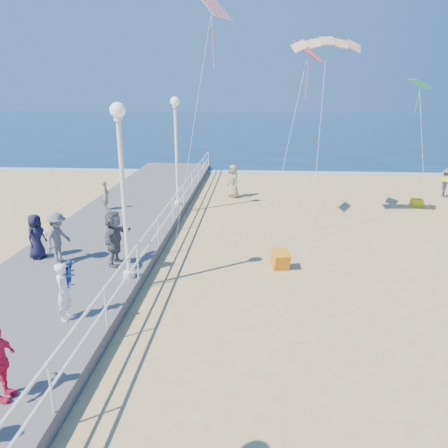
# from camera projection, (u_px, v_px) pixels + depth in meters

# --- Properties ---
(ground) EXTENTS (160.00, 160.00, 0.00)m
(ground) POSITION_uv_depth(u_px,v_px,m) (300.00, 294.00, 13.47)
(ground) COLOR #DAB572
(ground) RESTS_ON ground
(ocean) EXTENTS (160.00, 90.00, 0.05)m
(ocean) POSITION_uv_depth(u_px,v_px,m) (264.00, 125.00, 75.39)
(ocean) COLOR #0C294B
(ocean) RESTS_ON ground
(surf_line) EXTENTS (160.00, 1.20, 0.04)m
(surf_line) POSITION_uv_depth(u_px,v_px,m) (274.00, 172.00, 32.99)
(surf_line) COLOR silver
(surf_line) RESTS_ON ground
(boardwalk) EXTENTS (5.00, 44.00, 0.40)m
(boardwalk) POSITION_uv_depth(u_px,v_px,m) (63.00, 281.00, 13.92)
(boardwalk) COLOR slate
(boardwalk) RESTS_ON ground
(railing) EXTENTS (0.05, 42.00, 0.55)m
(railing) POSITION_uv_depth(u_px,v_px,m) (137.00, 252.00, 13.44)
(railing) COLOR white
(railing) RESTS_ON boardwalk
(lamp_post_mid) EXTENTS (0.44, 0.44, 5.32)m
(lamp_post_mid) POSITION_uv_depth(u_px,v_px,m) (122.00, 175.00, 12.75)
(lamp_post_mid) COLOR white
(lamp_post_mid) RESTS_ON boardwalk
(lamp_post_far) EXTENTS (0.44, 0.44, 5.32)m
(lamp_post_far) POSITION_uv_depth(u_px,v_px,m) (176.00, 140.00, 21.32)
(lamp_post_far) COLOR white
(lamp_post_far) RESTS_ON boardwalk
(woman_holding_toddler) EXTENTS (0.39, 0.57, 1.53)m
(woman_holding_toddler) POSITION_uv_depth(u_px,v_px,m) (64.00, 292.00, 11.02)
(woman_holding_toddler) COLOR white
(woman_holding_toddler) RESTS_ON boardwalk
(toddler_held) EXTENTS (0.28, 0.35, 0.70)m
(toddler_held) POSITION_uv_depth(u_px,v_px,m) (71.00, 274.00, 11.02)
(toddler_held) COLOR #2D4DAC
(toddler_held) RESTS_ON boardwalk
(spectator_2) EXTENTS (0.86, 1.24, 1.75)m
(spectator_2) POSITION_uv_depth(u_px,v_px,m) (58.00, 238.00, 14.64)
(spectator_2) COLOR slate
(spectator_2) RESTS_ON boardwalk
(spectator_4) EXTENTS (0.67, 0.87, 1.58)m
(spectator_4) POSITION_uv_depth(u_px,v_px,m) (36.00, 236.00, 15.07)
(spectator_4) COLOR #191733
(spectator_4) RESTS_ON boardwalk
(spectator_5) EXTENTS (0.75, 1.80, 1.88)m
(spectator_5) POSITION_uv_depth(u_px,v_px,m) (114.00, 238.00, 14.47)
(spectator_5) COLOR #57565B
(spectator_5) RESTS_ON boardwalk
(spectator_6) EXTENTS (0.44, 0.58, 1.45)m
(spectator_6) POSITION_uv_depth(u_px,v_px,m) (106.00, 195.00, 21.22)
(spectator_6) COLOR gray
(spectator_6) RESTS_ON boardwalk
(beach_walker_a) EXTENTS (1.20, 1.22, 1.68)m
(beach_walker_a) POSITION_uv_depth(u_px,v_px,m) (446.00, 183.00, 25.36)
(beach_walker_a) COLOR #545459
(beach_walker_a) RESTS_ON ground
(beach_walker_c) EXTENTS (1.02, 1.12, 1.91)m
(beach_walker_c) POSITION_uv_depth(u_px,v_px,m) (233.00, 181.00, 25.21)
(beach_walker_c) COLOR gray
(beach_walker_c) RESTS_ON ground
(box_kite) EXTENTS (0.71, 0.82, 0.74)m
(box_kite) POSITION_uv_depth(u_px,v_px,m) (280.00, 261.00, 15.27)
(box_kite) COLOR #ED490D
(box_kite) RESTS_ON ground
(beach_chair_right) EXTENTS (0.55, 0.55, 0.40)m
(beach_chair_right) POSITION_uv_depth(u_px,v_px,m) (417.00, 202.00, 23.56)
(beach_chair_right) COLOR yellow
(beach_chair_right) RESTS_ON ground
(kite_parafoil) EXTENTS (2.88, 0.94, 0.65)m
(kite_parafoil) POSITION_uv_depth(u_px,v_px,m) (327.00, 41.00, 17.74)
(kite_parafoil) COLOR #CE5218
(kite_diamond_pink) EXTENTS (1.48, 1.64, 0.86)m
(kite_diamond_pink) POSITION_uv_depth(u_px,v_px,m) (308.00, 51.00, 19.00)
(kite_diamond_pink) COLOR #FF5D6A
(kite_diamond_green) EXTENTS (1.10, 1.20, 0.53)m
(kite_diamond_green) POSITION_uv_depth(u_px,v_px,m) (419.00, 84.00, 25.16)
(kite_diamond_green) COLOR #26B26E
(kite_diamond_redwhite) EXTENTS (1.55, 1.76, 1.08)m
(kite_diamond_redwhite) POSITION_uv_depth(u_px,v_px,m) (212.00, 4.00, 16.77)
(kite_diamond_redwhite) COLOR red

